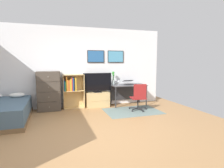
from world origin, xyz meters
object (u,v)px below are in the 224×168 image
at_px(bed, 0,112).
at_px(tv_stand, 98,99).
at_px(bookshelf, 72,88).
at_px(laptop, 129,83).
at_px(wine_glass, 118,81).
at_px(bamboo_vase, 113,77).
at_px(office_chair, 139,97).
at_px(television, 98,83).
at_px(desk, 128,88).
at_px(computer_mouse, 136,84).
at_px(dresser, 49,91).

bearing_deg(bed, tv_stand, 15.44).
bearing_deg(bookshelf, tv_stand, -3.17).
distance_m(bed, laptop, 4.02).
xyz_separation_m(bookshelf, tv_stand, (0.85, -0.05, -0.42)).
distance_m(bed, wine_glass, 3.60).
bearing_deg(laptop, wine_glass, -164.86).
bearing_deg(bamboo_vase, tv_stand, -172.20).
height_order(bookshelf, tv_stand, bookshelf).
xyz_separation_m(tv_stand, office_chair, (1.11, -0.94, 0.21)).
bearing_deg(television, laptop, -0.78).
bearing_deg(bamboo_vase, office_chair, -63.49).
xyz_separation_m(bookshelf, television, (0.85, -0.07, 0.17)).
height_order(desk, computer_mouse, computer_mouse).
bearing_deg(bed, desk, 10.58).
bearing_deg(television, office_chair, -39.62).
relative_size(television, wine_glass, 5.39).
distance_m(bookshelf, desk, 1.95).
xyz_separation_m(tv_stand, computer_mouse, (1.36, -0.17, 0.50)).
height_order(bookshelf, laptop, bookshelf).
xyz_separation_m(dresser, computer_mouse, (2.94, -0.15, 0.13)).
relative_size(bookshelf, bamboo_vase, 2.44).
xyz_separation_m(bamboo_vase, wine_glass, (0.11, -0.23, -0.13)).
xyz_separation_m(laptop, bamboo_vase, (-0.54, 0.12, 0.20)).
bearing_deg(office_chair, bamboo_vase, 124.59).
bearing_deg(bed, dresser, 32.68).
bearing_deg(computer_mouse, tv_stand, 173.01).
relative_size(office_chair, bamboo_vase, 1.87).
height_order(bamboo_vase, wine_glass, bamboo_vase).
bearing_deg(laptop, tv_stand, 178.33).
bearing_deg(bamboo_vase, bed, -165.27).
relative_size(bed, computer_mouse, 19.47).
height_order(bookshelf, office_chair, bookshelf).
height_order(bed, television, television).
relative_size(bookshelf, television, 1.16).
xyz_separation_m(tv_stand, television, (0.00, -0.02, 0.59)).
height_order(bed, computer_mouse, computer_mouse).
bearing_deg(bookshelf, bamboo_vase, 1.38).
distance_m(bed, office_chair, 3.89).
bearing_deg(office_chair, bookshelf, 161.32).
height_order(desk, wine_glass, wine_glass).
bearing_deg(computer_mouse, bed, -171.24).
xyz_separation_m(television, computer_mouse, (1.36, -0.14, -0.08)).
height_order(bookshelf, wine_glass, bookshelf).
bearing_deg(wine_glass, television, 169.59).
relative_size(bed, television, 2.09).
relative_size(television, laptop, 2.60).
distance_m(tv_stand, wine_glass, 0.96).
xyz_separation_m(dresser, wine_glass, (2.28, -0.14, 0.25)).
distance_m(television, wine_glass, 0.72).
distance_m(bookshelf, wine_glass, 1.58).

